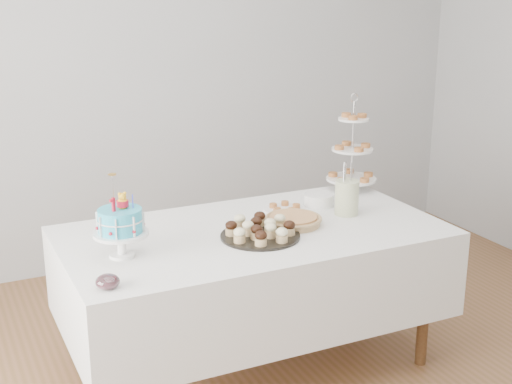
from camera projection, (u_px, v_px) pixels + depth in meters
name	position (u px, v px, depth m)	size (l,w,h in m)	color
walls	(282.00, 128.00, 3.17)	(5.04, 4.04, 2.70)	#A7AAAD
table	(253.00, 271.00, 3.67)	(1.92, 1.02, 0.77)	white
birthday_cake	(121.00, 235.00, 3.23)	(0.25, 0.25, 0.39)	white
cupcake_tray	(260.00, 229.00, 3.48)	(0.39, 0.39, 0.09)	black
pie	(293.00, 220.00, 3.67)	(0.30, 0.30, 0.05)	tan
tiered_stand	(352.00, 150.00, 4.22)	(0.30, 0.30, 0.58)	silver
plate_stack	(319.00, 200.00, 3.98)	(0.17, 0.17, 0.07)	white
pastry_plate	(285.00, 208.00, 3.89)	(0.23, 0.23, 0.03)	white
jam_bowl_a	(108.00, 282.00, 2.92)	(0.10, 0.10, 0.06)	silver
jam_bowl_b	(120.00, 237.00, 3.42)	(0.09, 0.09, 0.06)	silver
utensil_pitcher	(347.00, 196.00, 3.81)	(0.14, 0.13, 0.29)	silver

